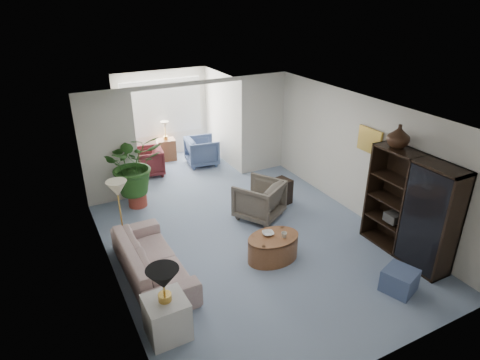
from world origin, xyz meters
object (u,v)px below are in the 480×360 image
coffee_bowl (268,233)px  plant_pot (138,199)px  end_table (167,317)px  sunroom_chair_blue (202,151)px  coffee_cup (284,235)px  entertainment_cabinet (410,208)px  framed_picture (370,140)px  sunroom_table (167,150)px  table_lamp (163,279)px  cabinet_urn (399,136)px  floor_lamp (117,189)px  sofa (152,260)px  ottoman (399,280)px  side_table_dark (280,192)px  sunroom_chair_maroon (148,162)px  wingback_chair (259,200)px  coffee_table (273,248)px

coffee_bowl → plant_pot: size_ratio=0.51×
end_table → sunroom_chair_blue: (2.80, 5.42, 0.07)m
coffee_cup → entertainment_cabinet: 2.22m
framed_picture → sunroom_table: (-2.54, 4.94, -1.40)m
table_lamp → cabinet_urn: size_ratio=1.10×
floor_lamp → coffee_cup: 2.97m
sofa → ottoman: (3.33, -2.15, -0.13)m
entertainment_cabinet → sunroom_chair_blue: 5.77m
plant_pot → coffee_cup: bearing=-61.0°
sofa → ottoman: 3.97m
sofa → coffee_bowl: sofa is taller
framed_picture → side_table_dark: framed_picture is taller
coffee_bowl → sunroom_chair_blue: sunroom_chair_blue is taller
entertainment_cabinet → ottoman: 1.32m
floor_lamp → entertainment_cabinet: size_ratio=0.19×
sofa → side_table_dark: bearing=-70.9°
coffee_bowl → sunroom_table: 5.23m
framed_picture → coffee_bowl: bearing=-173.1°
framed_picture → end_table: bearing=-165.0°
side_table_dark → ottoman: bearing=-88.3°
framed_picture → ottoman: (-1.06, -2.04, -1.51)m
cabinet_urn → sunroom_chair_maroon: size_ratio=0.52×
side_table_dark → sunroom_table: 3.89m
floor_lamp → side_table_dark: (3.47, 0.22, -0.97)m
end_table → coffee_bowl: size_ratio=2.97×
coffee_bowl → ottoman: (1.37, -1.74, -0.29)m
wingback_chair → side_table_dark: size_ratio=1.57×
framed_picture → coffee_cup: 2.58m
side_table_dark → plant_pot: side_table_dark is taller
entertainment_cabinet → sunroom_chair_blue: size_ratio=2.30×
ottoman → sofa: bearing=147.2°
ottoman → plant_pot: ottoman is taller
coffee_cup → sofa: bearing=164.3°
sunroom_chair_blue → wingback_chair: bearing=-173.2°
framed_picture → wingback_chair: (-1.86, 1.00, -1.30)m
end_table → table_lamp: 0.65m
end_table → floor_lamp: size_ratio=1.67×
end_table → coffee_cup: end_table is taller
coffee_bowl → cabinet_urn: bearing=-14.1°
wingback_chair → table_lamp: bearing=7.9°
coffee_table → wingback_chair: wingback_chair is taller
framed_picture → table_lamp: 4.81m
coffee_table → sunroom_chair_blue: size_ratio=1.16×
framed_picture → entertainment_cabinet: size_ratio=0.27×
coffee_table → ottoman: 2.11m
ottoman → sunroom_table: (-1.48, 6.97, 0.11)m
end_table → entertainment_cabinet: 4.41m
cabinet_urn → floor_lamp: bearing=156.4°
floor_lamp → coffee_bowl: bearing=-31.9°
sofa → plant_pot: sofa is taller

